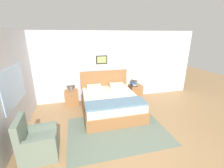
# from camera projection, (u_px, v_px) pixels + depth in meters

# --- Properties ---
(ground_plane) EXTENTS (16.00, 16.00, 0.00)m
(ground_plane) POSITION_uv_depth(u_px,v_px,m) (134.00, 157.00, 3.16)
(ground_plane) COLOR #99754C
(wall_back) EXTENTS (7.45, 0.09, 2.60)m
(wall_back) POSITION_uv_depth(u_px,v_px,m) (104.00, 67.00, 5.71)
(wall_back) COLOR silver
(wall_back) RESTS_ON ground_plane
(wall_left) EXTENTS (0.08, 5.58, 2.60)m
(wall_left) POSITION_uv_depth(u_px,v_px,m) (14.00, 85.00, 3.62)
(wall_left) COLOR silver
(wall_left) RESTS_ON ground_plane
(area_rug_main) EXTENTS (2.60, 1.87, 0.01)m
(area_rug_main) POSITION_uv_depth(u_px,v_px,m) (117.00, 130.00, 4.03)
(area_rug_main) COLOR slate
(area_rug_main) RESTS_ON ground_plane
(bed) EXTENTS (1.78, 2.11, 1.17)m
(bed) POSITION_uv_depth(u_px,v_px,m) (110.00, 102.00, 4.99)
(bed) COLOR #936038
(bed) RESTS_ON ground_plane
(armchair) EXTENTS (0.75, 0.69, 0.94)m
(armchair) POSITION_uv_depth(u_px,v_px,m) (37.00, 144.00, 3.10)
(armchair) COLOR slate
(armchair) RESTS_ON ground_plane
(nightstand_near_window) EXTENTS (0.47, 0.44, 0.53)m
(nightstand_near_window) POSITION_uv_depth(u_px,v_px,m) (72.00, 98.00, 5.47)
(nightstand_near_window) COLOR #936038
(nightstand_near_window) RESTS_ON ground_plane
(nightstand_by_door) EXTENTS (0.47, 0.44, 0.53)m
(nightstand_by_door) POSITION_uv_depth(u_px,v_px,m) (135.00, 92.00, 6.05)
(nightstand_by_door) COLOR #936038
(nightstand_by_door) RESTS_ON ground_plane
(table_lamp_near_window) EXTENTS (0.31, 0.31, 0.44)m
(table_lamp_near_window) POSITION_uv_depth(u_px,v_px,m) (71.00, 82.00, 5.30)
(table_lamp_near_window) COLOR slate
(table_lamp_near_window) RESTS_ON nightstand_near_window
(table_lamp_by_door) EXTENTS (0.31, 0.31, 0.44)m
(table_lamp_by_door) POSITION_uv_depth(u_px,v_px,m) (136.00, 78.00, 5.88)
(table_lamp_by_door) COLOR slate
(table_lamp_by_door) RESTS_ON nightstand_by_door
(book_thick_bottom) EXTENTS (0.24, 0.27, 0.04)m
(book_thick_bottom) POSITION_uv_depth(u_px,v_px,m) (134.00, 85.00, 5.90)
(book_thick_bottom) COLOR #232328
(book_thick_bottom) RESTS_ON nightstand_by_door
(book_hardcover_middle) EXTENTS (0.16, 0.27, 0.04)m
(book_hardcover_middle) POSITION_uv_depth(u_px,v_px,m) (134.00, 84.00, 5.89)
(book_hardcover_middle) COLOR beige
(book_hardcover_middle) RESTS_ON book_thick_bottom
(book_novel_upper) EXTENTS (0.21, 0.24, 0.04)m
(book_novel_upper) POSITION_uv_depth(u_px,v_px,m) (134.00, 83.00, 5.88)
(book_novel_upper) COLOR #335693
(book_novel_upper) RESTS_ON book_hardcover_middle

